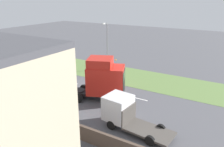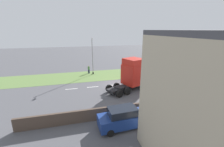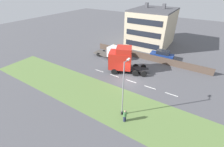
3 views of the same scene
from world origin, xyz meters
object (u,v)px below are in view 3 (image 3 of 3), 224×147
Objects in this scene: lorry_cab at (122,60)px; pedestrian at (125,116)px; lamp_post at (123,92)px; flatbed_truck at (112,52)px; parked_car at (162,55)px.

lorry_cab reaches higher than pedestrian.
lamp_post reaches higher than lorry_cab.
pedestrian is at bearing -138.51° from lamp_post.
lamp_post is (-12.70, -9.42, 1.95)m from flatbed_truck.
lorry_cab is 11.58m from pedestrian.
parked_car reaches higher than pedestrian.
lorry_cab is at bearing 30.65° from pedestrian.
lamp_post reaches higher than flatbed_truck.
lorry_cab is 5.75m from flatbed_truck.
lorry_cab is 10.03m from parked_car.
flatbed_truck is at bearing 116.44° from parked_car.
flatbed_truck is 10.37m from parked_car.
lorry_cab reaches higher than flatbed_truck.
lamp_post is at bearing -173.16° from lorry_cab.
parked_car is at bearing 3.51° from pedestrian.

